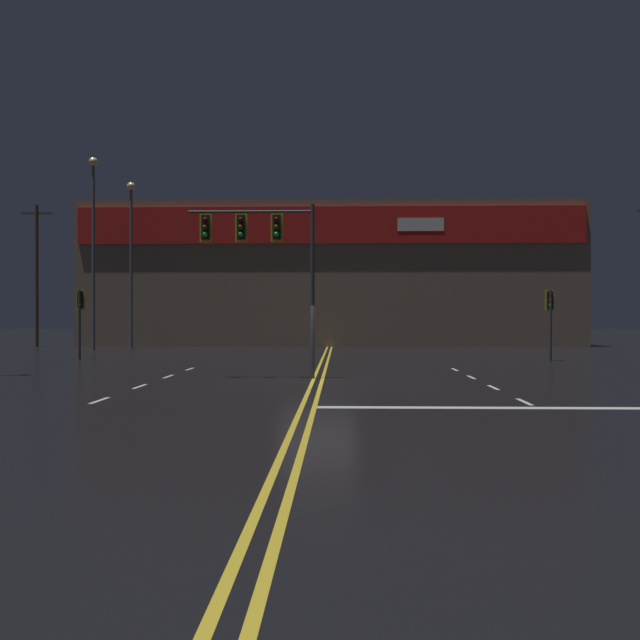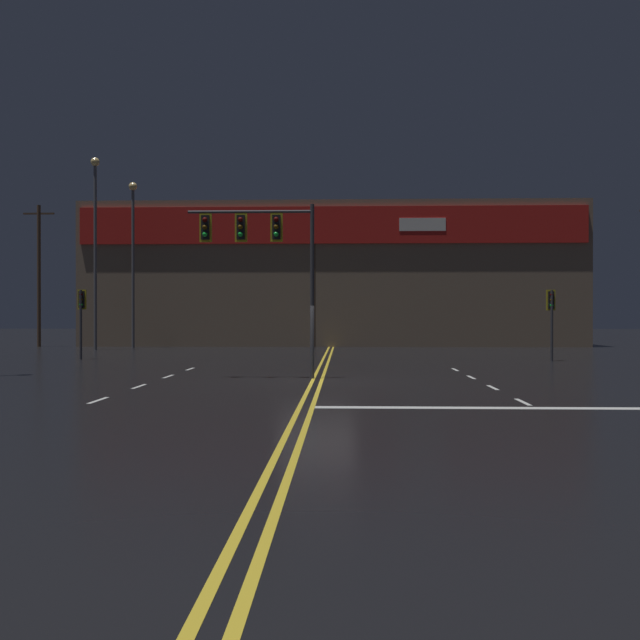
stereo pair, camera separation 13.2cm
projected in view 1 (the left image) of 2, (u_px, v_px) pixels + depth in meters
The scene contains 9 objects.
ground_plane at pixel (317, 382), 23.27m from camera, with size 200.00×200.00×0.00m, color black.
road_markings at pixel (352, 386), 21.88m from camera, with size 15.87×60.00×0.01m.
traffic_signal_median at pixel (259, 242), 24.43m from camera, with size 4.36×0.36×5.98m.
traffic_signal_corner_northeast at pixel (550, 309), 34.01m from camera, with size 0.42×0.36×3.41m.
traffic_signal_corner_northwest at pixel (80, 308), 35.36m from camera, with size 0.42×0.36×3.47m.
streetlight_near_left at pixel (131, 245), 48.38m from camera, with size 0.56×0.56×11.27m.
streetlight_median_approach at pixel (93, 231), 45.42m from camera, with size 0.56×0.56×12.30m.
building_backdrop at pixel (331, 277), 54.55m from camera, with size 36.05×10.23×10.30m.
utility_pole_row at pixel (332, 273), 49.67m from camera, with size 45.24×0.26×10.02m.
Camera 1 is at (0.76, -23.25, 2.13)m, focal length 40.00 mm.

